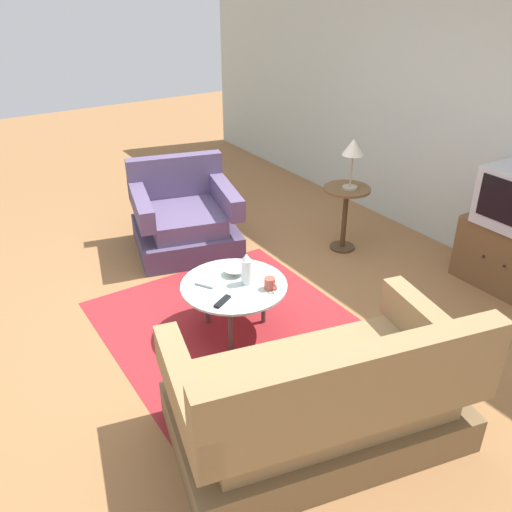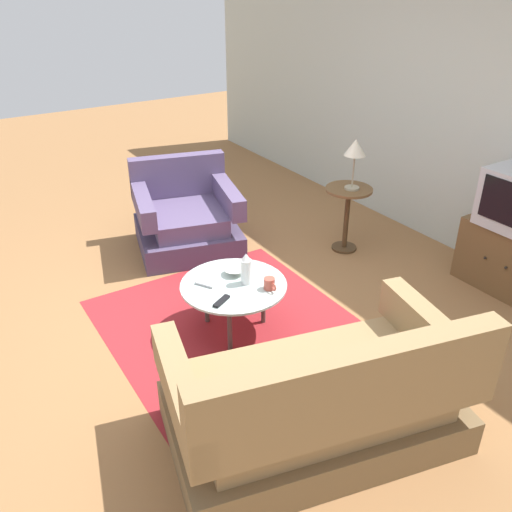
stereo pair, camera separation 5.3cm
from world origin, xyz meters
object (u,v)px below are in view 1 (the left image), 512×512
(armchair, at_px, (184,220))
(couch, at_px, (322,401))
(bowl, at_px, (235,272))
(tv_remote_dark, at_px, (222,301))
(coffee_table, at_px, (234,288))
(table_lamp, at_px, (353,150))
(tv_stand, at_px, (508,258))
(side_table, at_px, (346,206))
(mug, at_px, (270,284))
(tv_remote_silver, at_px, (205,285))
(vase, at_px, (246,269))

(armchair, distance_m, couch, 2.79)
(bowl, distance_m, tv_remote_dark, 0.40)
(coffee_table, xyz_separation_m, table_lamp, (-0.57, 1.64, 0.65))
(armchair, height_order, tv_stand, armchair)
(side_table, distance_m, mug, 1.65)
(coffee_table, distance_m, side_table, 1.74)
(table_lamp, bearing_deg, armchair, -126.02)
(bowl, height_order, tv_remote_dark, bowl)
(mug, height_order, tv_remote_silver, mug)
(couch, bearing_deg, tv_stand, 23.97)
(tv_stand, relative_size, mug, 6.43)
(mug, bearing_deg, coffee_table, -136.98)
(armchair, height_order, vase, armchair)
(vase, distance_m, bowl, 0.19)
(tv_stand, height_order, table_lamp, table_lamp)
(coffee_table, height_order, tv_remote_silver, tv_remote_silver)
(table_lamp, height_order, vase, table_lamp)
(tv_stand, xyz_separation_m, bowl, (-0.86, -2.25, 0.15))
(coffee_table, bearing_deg, couch, -6.76)
(bowl, bearing_deg, tv_remote_silver, -85.46)
(vase, xyz_separation_m, mug, (0.16, 0.10, -0.08))
(couch, xyz_separation_m, bowl, (-1.34, 0.22, 0.15))
(tv_stand, height_order, tv_remote_silver, tv_stand)
(armchair, distance_m, coffee_table, 1.56)
(side_table, xyz_separation_m, tv_remote_dark, (0.77, -1.83, -0.03))
(armchair, xyz_separation_m, side_table, (0.92, 1.30, 0.17))
(side_table, xyz_separation_m, tv_remote_silver, (0.50, -1.83, -0.03))
(coffee_table, distance_m, tv_remote_dark, 0.26)
(couch, distance_m, side_table, 2.55)
(tv_remote_silver, bearing_deg, bowl, 63.34)
(tv_remote_silver, bearing_deg, coffee_table, 31.74)
(armchair, bearing_deg, vase, 95.93)
(table_lamp, relative_size, tv_remote_silver, 3.20)
(bowl, bearing_deg, side_table, 107.13)
(side_table, relative_size, table_lamp, 1.35)
(tv_stand, bearing_deg, couch, -79.06)
(mug, height_order, bowl, mug)
(armchair, bearing_deg, bowl, 94.55)
(couch, height_order, table_lamp, table_lamp)
(couch, xyz_separation_m, tv_remote_silver, (-1.32, -0.05, 0.13))
(coffee_table, distance_m, tv_remote_silver, 0.22)
(armchair, xyz_separation_m, mug, (1.72, -0.15, 0.18))
(tv_remote_silver, bearing_deg, table_lamp, 73.24)
(mug, bearing_deg, side_table, 119.02)
(couch, height_order, tv_remote_dark, couch)
(coffee_table, distance_m, bowl, 0.15)
(side_table, bearing_deg, coffee_table, -69.89)
(bowl, bearing_deg, tv_remote_dark, -43.61)
(armchair, xyz_separation_m, couch, (2.74, -0.48, 0.01))
(tv_stand, bearing_deg, bowl, -111.00)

